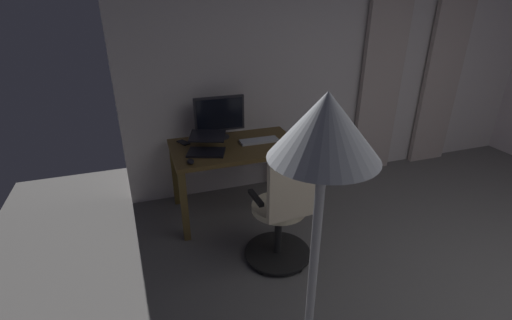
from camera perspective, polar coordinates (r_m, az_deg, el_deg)
name	(u,v)px	position (r m, az deg, el deg)	size (l,w,h in m)	color
back_room_partition	(351,64)	(4.35, 14.90, 14.67)	(5.13, 0.10, 2.65)	silver
curtain_left_panel	(444,68)	(5.09, 27.88, 12.90)	(0.52, 0.06, 2.45)	#C0AFA5
curtain_right_panel	(382,72)	(4.49, 19.57, 13.07)	(0.53, 0.06, 2.45)	#C0AFA5
desk	(236,154)	(3.47, -3.28, 0.90)	(1.22, 0.74, 0.73)	brown
office_chair	(282,216)	(2.86, 4.22, -8.88)	(0.56, 0.56, 0.99)	black
computer_monitor	(220,115)	(3.56, -5.85, 7.11)	(0.50, 0.18, 0.42)	#232328
computer_keyboard	(259,141)	(3.50, 0.50, 3.11)	(0.38, 0.13, 0.02)	#B7BCC1
laptop	(207,146)	(3.29, -7.89, 2.21)	(0.42, 0.42, 0.15)	black
computer_mouse	(191,161)	(3.09, -10.43, -0.23)	(0.06, 0.10, 0.04)	black
cell_phone_by_monitor	(183,143)	(3.55, -11.54, 2.76)	(0.07, 0.14, 0.01)	black
floor_lamp	(320,189)	(1.06, 10.23, -4.62)	(0.32, 0.32, 1.80)	black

